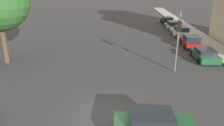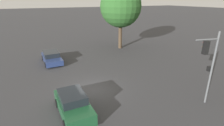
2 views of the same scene
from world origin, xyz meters
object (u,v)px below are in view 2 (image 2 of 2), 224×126
object	(u,v)px
traffic_signal	(209,59)
crossing_car_1	(73,104)
street_tree	(121,7)
crossing_car_0	(52,57)

from	to	relation	value
traffic_signal	crossing_car_1	distance (m)	9.70
traffic_signal	street_tree	bearing A→B (deg)	5.20
crossing_car_0	traffic_signal	bearing A→B (deg)	30.51
street_tree	crossing_car_1	size ratio (longest dim) A/B	2.24
street_tree	traffic_signal	world-z (taller)	street_tree
traffic_signal	crossing_car_0	size ratio (longest dim) A/B	1.18
street_tree	traffic_signal	xyz separation A→B (m)	(16.25, -2.05, -2.77)
crossing_car_1	crossing_car_0	bearing A→B (deg)	178.20
street_tree	traffic_signal	distance (m)	16.61
street_tree	traffic_signal	size ratio (longest dim) A/B	1.74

